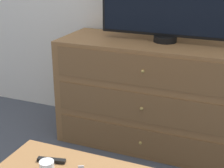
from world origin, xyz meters
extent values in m
plane|color=#474C56|center=(0.00, 0.00, 0.00)|extent=(12.00, 12.00, 0.00)
cube|color=olive|center=(0.08, -0.30, 0.41)|extent=(1.43, 0.55, 0.83)
cube|color=brown|center=(0.08, -0.58, 0.14)|extent=(1.31, 0.01, 0.22)
sphere|color=tan|center=(0.08, -0.59, 0.14)|extent=(0.02, 0.02, 0.02)
cube|color=brown|center=(0.08, -0.58, 0.41)|extent=(1.31, 0.01, 0.22)
sphere|color=tan|center=(0.08, -0.59, 0.41)|extent=(0.02, 0.02, 0.02)
cube|color=brown|center=(0.08, -0.58, 0.69)|extent=(1.31, 0.01, 0.22)
sphere|color=tan|center=(0.08, -0.59, 0.69)|extent=(0.02, 0.02, 0.02)
cylinder|color=black|center=(0.14, -0.27, 0.85)|extent=(0.17, 0.17, 0.04)
cube|color=silver|center=(0.16, -1.66, 0.63)|extent=(0.03, 0.03, 0.03)
cube|color=black|center=(-0.14, -1.43, 0.45)|extent=(0.15, 0.06, 0.02)
camera|label=1|loc=(0.71, -2.69, 1.43)|focal=55.00mm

